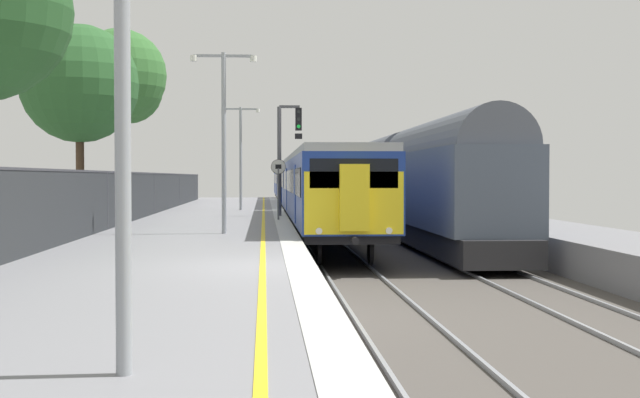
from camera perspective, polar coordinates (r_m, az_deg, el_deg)
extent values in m
cube|color=gray|center=(16.57, -11.39, -6.24)|extent=(6.40, 110.00, 1.00)
cube|color=silver|center=(16.38, -1.26, -4.52)|extent=(0.60, 110.00, 0.01)
cube|color=yellow|center=(16.37, -3.90, -4.53)|extent=(0.12, 110.00, 0.01)
cube|color=#4C4742|center=(17.76, 17.97, -7.72)|extent=(11.00, 110.00, 0.20)
cube|color=gray|center=(16.58, 2.16, -7.81)|extent=(0.07, 110.00, 0.08)
cube|color=gray|center=(16.79, 7.09, -7.71)|extent=(0.07, 110.00, 0.08)
cube|color=gray|center=(17.45, 15.45, -7.40)|extent=(0.07, 110.00, 0.08)
cube|color=gray|center=(17.97, 19.81, -7.18)|extent=(0.07, 110.00, 0.08)
cube|color=navy|center=(33.11, 0.40, 0.71)|extent=(2.80, 20.82, 2.30)
cube|color=black|center=(33.16, 0.40, -1.49)|extent=(2.64, 20.22, 0.25)
cube|color=#93999E|center=(33.12, 0.40, 2.91)|extent=(2.68, 20.82, 0.24)
cube|color=black|center=(33.04, -2.05, 1.23)|extent=(0.02, 19.22, 0.84)
cube|color=#1D3A98|center=(27.84, -1.73, 0.36)|extent=(0.03, 1.10, 1.90)
cube|color=#1D3A98|center=(38.24, -2.29, 0.67)|extent=(0.03, 1.10, 1.90)
cylinder|color=black|center=(25.36, -0.07, -3.53)|extent=(0.12, 0.84, 0.84)
cylinder|color=black|center=(25.51, 3.43, -3.50)|extent=(0.12, 0.84, 0.84)
cylinder|color=black|center=(40.93, -1.49, -1.62)|extent=(0.12, 0.84, 0.84)
cylinder|color=black|center=(41.02, 0.69, -1.61)|extent=(0.12, 0.84, 0.84)
cube|color=navy|center=(54.50, -1.25, 1.02)|extent=(2.80, 20.82, 2.30)
cube|color=black|center=(54.53, -1.25, -0.32)|extent=(2.64, 20.22, 0.25)
cube|color=#93999E|center=(54.51, -1.25, 2.36)|extent=(2.68, 20.82, 0.24)
cube|color=black|center=(54.45, -2.73, 1.33)|extent=(0.02, 19.22, 0.84)
cube|color=#1D3A98|center=(49.25, -2.62, 0.85)|extent=(0.03, 1.10, 1.90)
cube|color=#1D3A98|center=(59.66, -2.83, 0.96)|extent=(0.03, 1.10, 1.90)
cylinder|color=black|center=(46.72, -1.78, -1.23)|extent=(0.12, 0.84, 0.84)
cylinder|color=black|center=(46.80, 0.13, -1.23)|extent=(0.12, 0.84, 0.84)
cylinder|color=black|center=(62.32, -2.28, -0.55)|extent=(0.12, 0.84, 0.84)
cylinder|color=black|center=(62.38, -0.85, -0.55)|extent=(0.12, 0.84, 0.84)
cube|color=navy|center=(75.91, -1.96, 1.15)|extent=(2.80, 20.82, 2.30)
cube|color=black|center=(75.93, -1.96, 0.19)|extent=(2.64, 20.22, 0.25)
cube|color=#93999E|center=(75.91, -1.97, 2.11)|extent=(2.68, 20.82, 0.24)
cube|color=black|center=(75.88, -3.03, 1.38)|extent=(0.02, 19.22, 0.84)
cube|color=#1D3A98|center=(70.67, -2.98, 1.05)|extent=(0.03, 1.10, 1.90)
cube|color=#1D3A98|center=(81.08, -3.08, 1.10)|extent=(0.03, 1.10, 1.90)
cylinder|color=black|center=(68.11, -2.41, -0.37)|extent=(0.12, 0.84, 0.84)
cylinder|color=black|center=(68.17, -1.10, -0.37)|extent=(0.12, 0.84, 0.84)
cylinder|color=black|center=(83.73, -2.67, -0.03)|extent=(0.12, 0.84, 0.84)
cylinder|color=black|center=(83.77, -1.60, -0.02)|extent=(0.12, 0.84, 0.84)
cube|color=yellow|center=(22.79, 2.30, -0.27)|extent=(2.70, 0.10, 1.70)
cube|color=black|center=(22.77, 2.31, 1.74)|extent=(2.40, 0.08, 0.80)
cube|color=yellow|center=(22.65, 2.34, 0.10)|extent=(0.80, 0.24, 1.80)
cylinder|color=white|center=(22.68, -0.07, -2.17)|extent=(0.18, 0.06, 0.18)
cylinder|color=white|center=(22.89, 4.68, -2.15)|extent=(0.18, 0.06, 0.18)
cylinder|color=black|center=(22.55, 2.38, -2.83)|extent=(0.20, 0.35, 0.20)
cube|color=black|center=(54.51, -1.25, 2.62)|extent=(0.60, 0.90, 0.20)
cube|color=#232326|center=(30.14, 8.52, -2.51)|extent=(2.30, 14.77, 0.79)
cube|color=#4C5666|center=(30.07, 8.53, 0.71)|extent=(2.60, 13.97, 2.59)
cylinder|color=#515660|center=(30.08, 8.54, 3.18)|extent=(2.39, 13.57, 2.39)
cylinder|color=black|center=(24.75, 9.41, -3.68)|extent=(0.12, 0.84, 0.84)
cylinder|color=black|center=(25.15, 12.88, -3.61)|extent=(0.12, 0.84, 0.84)
cylinder|color=black|center=(35.29, 5.42, -2.12)|extent=(0.12, 0.84, 0.84)
cylinder|color=black|center=(35.57, 7.90, -2.10)|extent=(0.12, 0.84, 0.84)
cube|color=#232326|center=(45.45, 4.33, -1.15)|extent=(2.30, 14.77, 0.79)
cube|color=#4C5666|center=(45.40, 4.34, 0.98)|extent=(2.60, 13.97, 2.59)
cylinder|color=#515660|center=(45.41, 4.34, 2.62)|extent=(2.39, 13.57, 2.39)
cylinder|color=black|center=(40.02, 4.32, -1.69)|extent=(0.12, 0.84, 0.84)
cylinder|color=black|center=(40.27, 6.51, -1.68)|extent=(0.12, 0.84, 0.84)
cylinder|color=black|center=(50.69, 2.60, -1.02)|extent=(0.12, 0.84, 0.84)
cylinder|color=black|center=(50.89, 4.35, -1.01)|extent=(0.12, 0.84, 0.84)
cylinder|color=#47474C|center=(37.27, -2.77, 2.55)|extent=(0.18, 0.18, 4.82)
cube|color=#47474C|center=(37.41, -2.08, 6.25)|extent=(0.90, 0.12, 0.12)
cube|color=black|center=(37.38, -1.46, 5.41)|extent=(0.28, 0.20, 1.00)
cylinder|color=black|center=(37.28, -1.45, 5.91)|extent=(0.16, 0.04, 0.16)
cylinder|color=black|center=(37.26, -1.45, 5.42)|extent=(0.16, 0.04, 0.16)
cylinder|color=#19D83F|center=(37.24, -1.45, 4.93)|extent=(0.16, 0.04, 0.16)
cube|color=black|center=(37.33, -1.46, 4.26)|extent=(0.32, 0.16, 0.24)
cylinder|color=#59595B|center=(33.86, -2.83, 0.34)|extent=(0.08, 0.08, 2.08)
cylinder|color=black|center=(33.85, -2.83, 2.19)|extent=(0.59, 0.02, 0.59)
cylinder|color=silver|center=(33.84, -2.83, 2.19)|extent=(0.56, 0.02, 0.56)
cube|color=black|center=(33.82, -2.83, 2.19)|extent=(0.24, 0.01, 0.18)
cylinder|color=#93999E|center=(7.57, -13.21, 9.52)|extent=(0.14, 0.14, 5.57)
cylinder|color=#93999E|center=(25.78, -6.51, 3.76)|extent=(0.14, 0.14, 5.49)
cube|color=#93999E|center=(26.00, -5.52, 9.59)|extent=(0.90, 0.08, 0.08)
cylinder|color=silver|center=(25.98, -4.52, 9.42)|extent=(0.20, 0.20, 0.18)
cube|color=#93999E|center=(26.04, -7.53, 9.57)|extent=(0.90, 0.08, 0.08)
cylinder|color=silver|center=(26.06, -8.53, 9.38)|extent=(0.20, 0.20, 0.18)
cylinder|color=#93999E|center=(44.09, -5.38, 2.73)|extent=(0.14, 0.14, 5.35)
cube|color=#93999E|center=(44.21, -4.80, 6.07)|extent=(0.90, 0.08, 0.08)
cylinder|color=silver|center=(44.20, -4.21, 5.97)|extent=(0.20, 0.20, 0.18)
cube|color=#93999E|center=(44.24, -5.97, 6.07)|extent=(0.90, 0.08, 0.08)
cylinder|color=silver|center=(44.25, -6.56, 5.96)|extent=(0.20, 0.20, 0.18)
cylinder|color=#38383D|center=(28.44, -14.19, -0.11)|extent=(0.07, 0.07, 1.89)
cylinder|color=#38383D|center=(39.99, -11.16, 0.36)|extent=(0.07, 0.07, 1.89)
cylinder|color=#38383D|center=(51.60, -9.50, 0.61)|extent=(0.07, 0.07, 1.89)
cylinder|color=#38383D|center=(63.24, -8.45, 0.78)|extent=(0.07, 0.07, 1.89)
cylinder|color=#473323|center=(40.59, -13.35, 2.73)|extent=(0.32, 0.32, 5.25)
sphere|color=#33662D|center=(40.85, -13.38, 8.11)|extent=(4.37, 4.37, 4.37)
sphere|color=#33662D|center=(41.21, -12.86, 7.29)|extent=(3.33, 3.33, 3.33)
cylinder|color=#473323|center=(31.08, -15.90, 1.84)|extent=(0.29, 0.29, 3.87)
sphere|color=#285628|center=(31.26, -15.94, 7.50)|extent=(4.18, 4.18, 4.18)
sphere|color=#285628|center=(31.40, -15.12, 6.52)|extent=(2.64, 2.64, 2.64)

